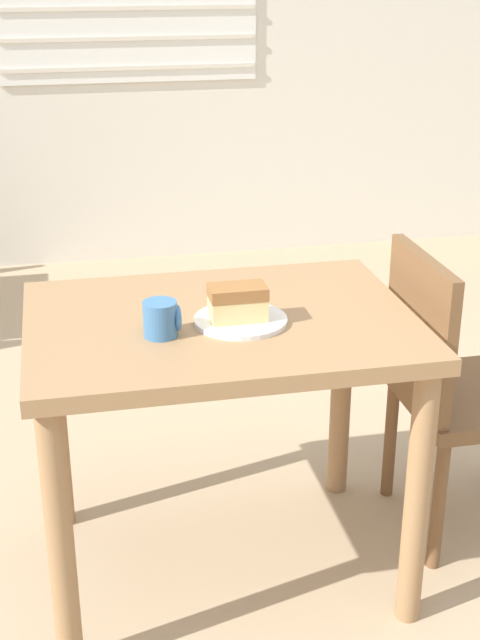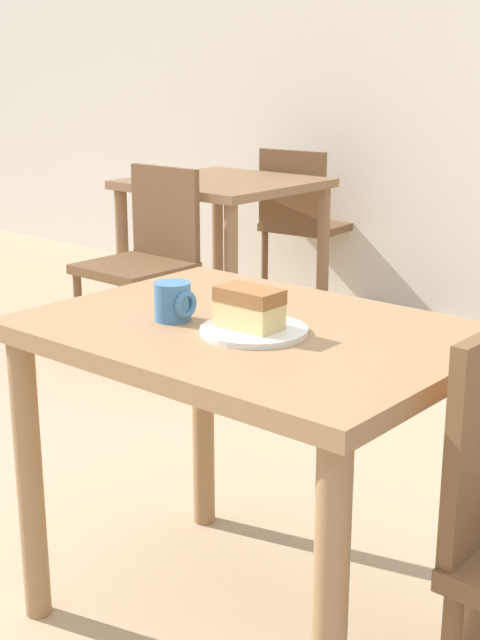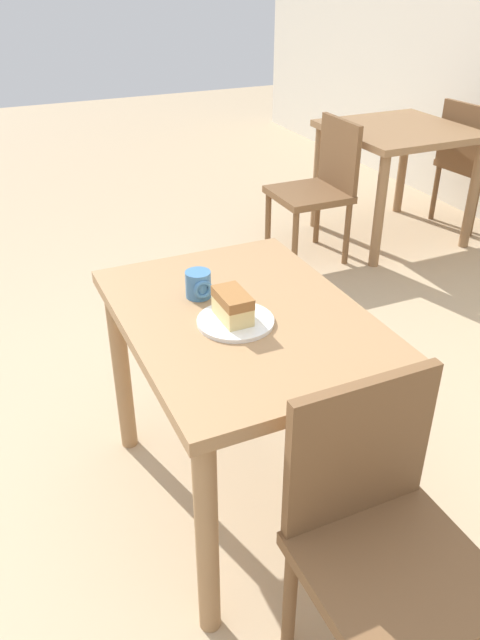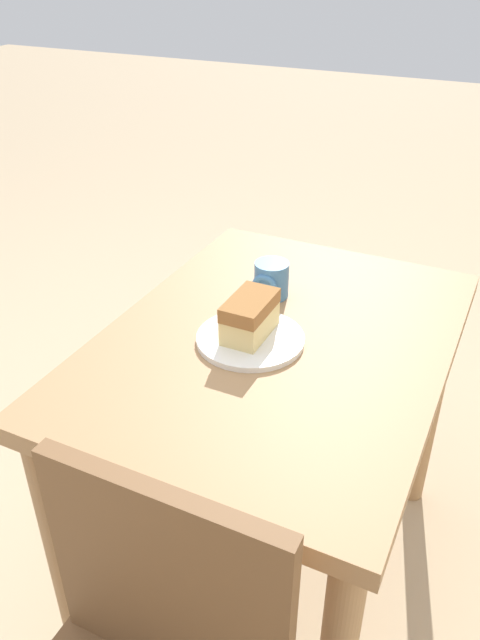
# 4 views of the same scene
# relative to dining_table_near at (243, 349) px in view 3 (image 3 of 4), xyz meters

# --- Properties ---
(ground_plane) EXTENTS (14.00, 14.00, 0.00)m
(ground_plane) POSITION_rel_dining_table_near_xyz_m (0.11, -0.39, -0.60)
(ground_plane) COLOR tan
(dining_table_near) EXTENTS (0.92, 0.67, 0.72)m
(dining_table_near) POSITION_rel_dining_table_near_xyz_m (0.00, 0.00, 0.00)
(dining_table_near) COLOR #9E754C
(dining_table_near) RESTS_ON ground_plane
(dining_table_far) EXTENTS (0.80, 0.79, 0.71)m
(dining_table_far) POSITION_rel_dining_table_near_xyz_m (-1.69, 1.82, -0.01)
(dining_table_far) COLOR olive
(dining_table_far) RESTS_ON ground_plane
(chair_near_window) EXTENTS (0.41, 0.41, 0.82)m
(chair_near_window) POSITION_rel_dining_table_near_xyz_m (0.66, 0.06, -0.15)
(chair_near_window) COLOR brown
(chair_near_window) RESTS_ON ground_plane
(chair_far_corner) EXTENTS (0.41, 0.41, 0.82)m
(chair_far_corner) POSITION_rel_dining_table_near_xyz_m (-1.61, 1.23, -0.15)
(chair_far_corner) COLOR brown
(chair_far_corner) RESTS_ON ground_plane
(chair_far_opposite) EXTENTS (0.44, 0.44, 0.82)m
(chair_far_opposite) POSITION_rel_dining_table_near_xyz_m (-1.65, 2.42, -0.15)
(chair_far_opposite) COLOR brown
(chair_far_opposite) RESTS_ON ground_plane
(plate) EXTENTS (0.22, 0.22, 0.01)m
(plate) POSITION_rel_dining_table_near_xyz_m (0.04, -0.04, 0.13)
(plate) COLOR white
(plate) RESTS_ON dining_table_near
(cake_slice) EXTENTS (0.13, 0.08, 0.08)m
(cake_slice) POSITION_rel_dining_table_near_xyz_m (0.03, -0.05, 0.18)
(cake_slice) COLOR #E0C67F
(cake_slice) RESTS_ON plate
(coffee_mug) EXTENTS (0.08, 0.08, 0.08)m
(coffee_mug) POSITION_rel_dining_table_near_xyz_m (-0.15, -0.08, 0.16)
(coffee_mug) COLOR teal
(coffee_mug) RESTS_ON dining_table_near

